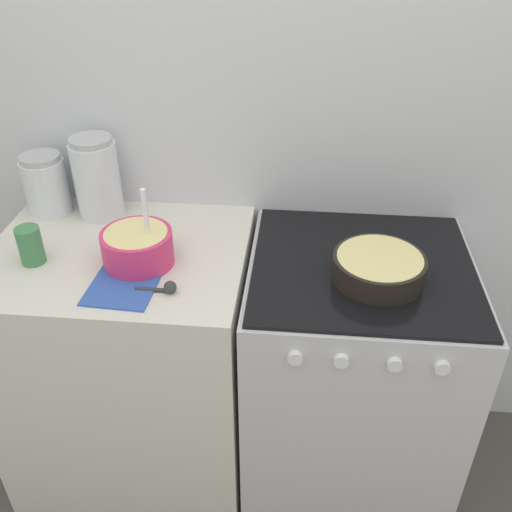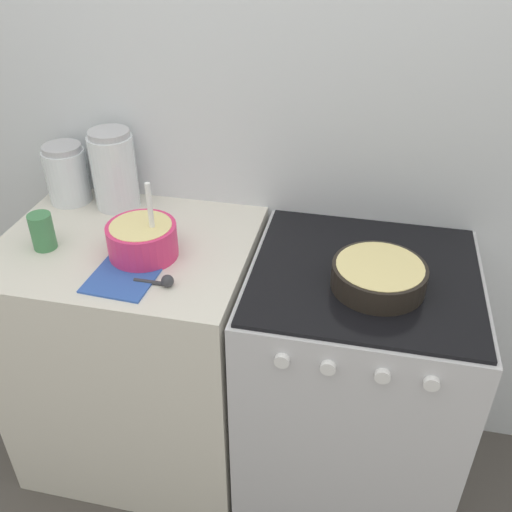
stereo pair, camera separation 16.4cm
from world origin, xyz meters
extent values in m
cube|color=silver|center=(0.00, 0.67, 1.20)|extent=(4.60, 0.05, 2.40)
cube|color=silver|center=(-0.40, 0.32, 0.47)|extent=(0.80, 0.64, 0.94)
cube|color=silver|center=(0.35, 0.32, 0.46)|extent=(0.68, 0.64, 0.93)
cube|color=black|center=(0.35, 0.32, 0.93)|extent=(0.65, 0.62, 0.01)
cylinder|color=white|center=(0.17, -0.01, 0.86)|extent=(0.04, 0.02, 0.04)
cylinder|color=white|center=(0.29, -0.01, 0.86)|extent=(0.04, 0.02, 0.04)
cylinder|color=white|center=(0.42, -0.01, 0.86)|extent=(0.04, 0.02, 0.04)
cylinder|color=white|center=(0.54, -0.01, 0.86)|extent=(0.04, 0.02, 0.04)
cylinder|color=#E0336B|center=(-0.31, 0.27, 0.99)|extent=(0.21, 0.21, 0.10)
cylinder|color=#EFDB8C|center=(-0.31, 0.27, 1.01)|extent=(0.18, 0.18, 0.06)
cylinder|color=white|center=(-0.27, 0.27, 1.07)|extent=(0.02, 0.02, 0.23)
cylinder|color=black|center=(0.39, 0.26, 0.97)|extent=(0.26, 0.26, 0.07)
cylinder|color=#EFDB8C|center=(0.39, 0.26, 0.98)|extent=(0.24, 0.24, 0.06)
cylinder|color=silver|center=(-0.69, 0.55, 1.03)|extent=(0.15, 0.15, 0.19)
cylinder|color=silver|center=(-0.69, 0.55, 0.99)|extent=(0.13, 0.13, 0.11)
cylinder|color=#B2B2B7|center=(-0.69, 0.55, 1.13)|extent=(0.13, 0.13, 0.02)
cylinder|color=silver|center=(-0.51, 0.55, 1.06)|extent=(0.15, 0.15, 0.25)
cylinder|color=tan|center=(-0.51, 0.55, 1.01)|extent=(0.13, 0.13, 0.15)
cylinder|color=#B2B2B7|center=(-0.51, 0.55, 1.20)|extent=(0.14, 0.14, 0.02)
cylinder|color=#3F7F4C|center=(-0.62, 0.25, 0.99)|extent=(0.07, 0.07, 0.12)
cube|color=#3359B2|center=(-0.32, 0.15, 0.94)|extent=(0.20, 0.23, 0.01)
cylinder|color=#333338|center=(-0.24, 0.13, 0.94)|extent=(0.09, 0.01, 0.01)
sphere|color=#333338|center=(-0.18, 0.13, 0.96)|extent=(0.04, 0.04, 0.04)
camera|label=1|loc=(0.17, -1.09, 1.89)|focal=40.00mm
camera|label=2|loc=(0.33, -1.07, 1.89)|focal=40.00mm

